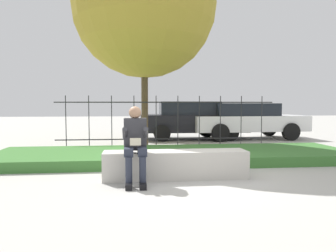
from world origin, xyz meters
name	(u,v)px	position (x,y,z in m)	size (l,w,h in m)	color
ground_plane	(190,178)	(0.00, 0.00, 0.00)	(60.00, 60.00, 0.00)	#B2AFA8
stone_bench	(176,166)	(-0.26, 0.00, 0.22)	(2.57, 0.53, 0.50)	beige
person_seated_reader	(135,141)	(-0.98, -0.30, 0.72)	(0.42, 0.73, 1.29)	black
grass_berm	(175,155)	(0.00, 1.90, 0.11)	(8.40, 2.39, 0.22)	#3D7533
iron_fence	(167,121)	(0.00, 3.74, 0.83)	(6.40, 0.03, 1.58)	#232326
car_parked_center	(192,119)	(1.26, 6.52, 0.75)	(4.03, 1.90, 1.42)	black
car_parked_right	(246,120)	(3.33, 6.37, 0.73)	(4.43, 2.10, 1.36)	silver
tree_behind_fence	(144,6)	(-0.63, 4.33, 4.29)	(4.33, 4.33, 6.46)	#4C3D28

